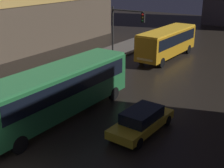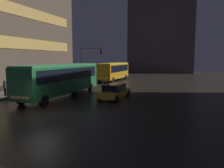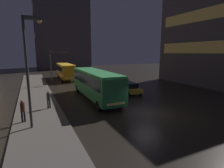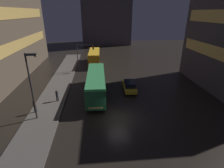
{
  "view_description": "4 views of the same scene",
  "coord_description": "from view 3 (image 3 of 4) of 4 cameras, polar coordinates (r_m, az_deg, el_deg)",
  "views": [
    {
      "loc": [
        10.36,
        -6.77,
        9.05
      ],
      "look_at": [
        -0.8,
        10.09,
        1.66
      ],
      "focal_mm": 50.0,
      "sensor_mm": 36.0,
      "label": 1
    },
    {
      "loc": [
        9.62,
        -12.35,
        3.96
      ],
      "look_at": [
        1.91,
        9.52,
        1.25
      ],
      "focal_mm": 35.0,
      "sensor_mm": 36.0,
      "label": 2
    },
    {
      "loc": [
        -9.44,
        -12.54,
        5.5
      ],
      "look_at": [
        -0.15,
        7.25,
        1.55
      ],
      "focal_mm": 28.0,
      "sensor_mm": 36.0,
      "label": 3
    },
    {
      "loc": [
        -2.42,
        -17.57,
        11.76
      ],
      "look_at": [
        -0.27,
        5.86,
        2.02
      ],
      "focal_mm": 28.0,
      "sensor_mm": 36.0,
      "label": 4
    }
  ],
  "objects": [
    {
      "name": "ground_plane",
      "position": [
        16.63,
        11.3,
        -9.28
      ],
      "size": [
        120.0,
        120.0,
        0.0
      ],
      "primitive_type": "plane",
      "color": "black"
    },
    {
      "name": "sidewalk_left",
      "position": [
        23.19,
        -23.38,
        -4.15
      ],
      "size": [
        4.0,
        48.0,
        0.15
      ],
      "color": "#56514C",
      "rests_on": "ground"
    },
    {
      "name": "building_right_block",
      "position": [
        36.0,
        30.8,
        13.45
      ],
      "size": [
        10.07,
        16.54,
        16.78
      ],
      "color": "#423D47",
      "rests_on": "ground"
    },
    {
      "name": "building_far_backdrop",
      "position": [
        68.38,
        -16.19,
        17.8
      ],
      "size": [
        18.07,
        12.0,
        29.91
      ],
      "color": "#423D47",
      "rests_on": "ground"
    },
    {
      "name": "bus_near",
      "position": [
        20.77,
        -5.52,
        0.71
      ],
      "size": [
        2.83,
        11.64,
        3.37
      ],
      "rotation": [
        0.0,
        0.0,
        3.12
      ],
      "color": "#236B38",
      "rests_on": "ground"
    },
    {
      "name": "bus_far",
      "position": [
        37.26,
        -14.93,
        4.44
      ],
      "size": [
        2.78,
        9.7,
        3.18
      ],
      "rotation": [
        0.0,
        0.0,
        3.11
      ],
      "color": "orange",
      "rests_on": "ground"
    },
    {
      "name": "car_taxi",
      "position": [
        24.29,
        5.48,
        -1.09
      ],
      "size": [
        2.1,
        4.86,
        1.45
      ],
      "rotation": [
        0.0,
        0.0,
        3.09
      ],
      "color": "gold",
      "rests_on": "ground"
    },
    {
      "name": "pedestrian_near",
      "position": [
        15.28,
        -27.15,
        -7.32
      ],
      "size": [
        0.43,
        0.43,
        1.78
      ],
      "rotation": [
        0.0,
        0.0,
        1.22
      ],
      "color": "black",
      "rests_on": "sidewalk_left"
    },
    {
      "name": "pedestrian_mid",
      "position": [
        18.0,
        -20.01,
        -4.39
      ],
      "size": [
        0.47,
        0.47,
        1.7
      ],
      "rotation": [
        0.0,
        0.0,
        1.13
      ],
      "color": "black",
      "rests_on": "sidewalk_left"
    },
    {
      "name": "traffic_light_main",
      "position": [
        31.36,
        -17.14,
        7.03
      ],
      "size": [
        3.52,
        0.35,
        5.84
      ],
      "color": "#2D2D2D",
      "rests_on": "ground"
    },
    {
      "name": "street_lamp_sidewalk",
      "position": [
        13.25,
        -25.28,
        8.28
      ],
      "size": [
        1.25,
        0.36,
        7.76
      ],
      "color": "#2D2D2D",
      "rests_on": "sidewalk_left"
    }
  ]
}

